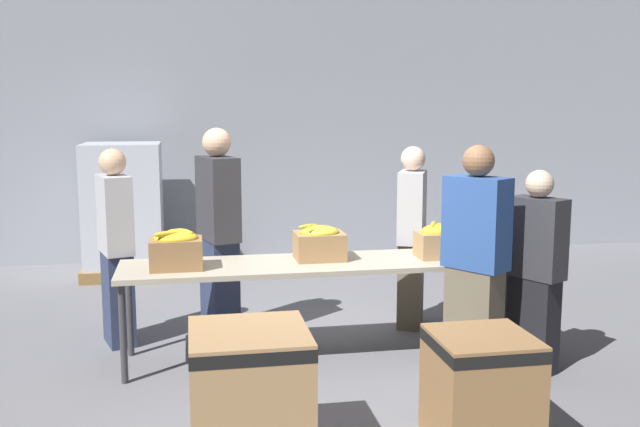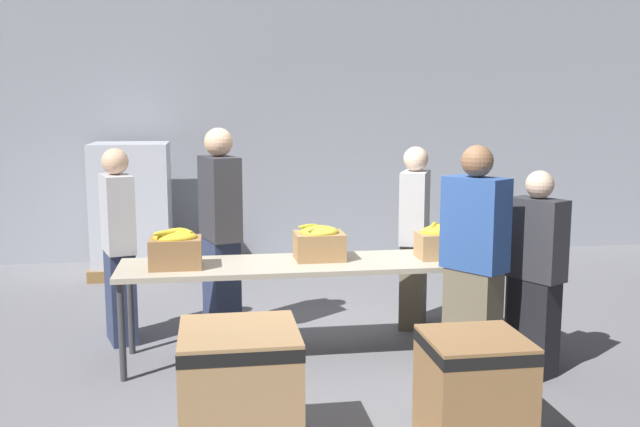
{
  "view_description": "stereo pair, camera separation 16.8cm",
  "coord_description": "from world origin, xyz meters",
  "px_view_note": "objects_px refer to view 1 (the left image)",
  "views": [
    {
      "loc": [
        -0.96,
        -5.31,
        1.96
      ],
      "look_at": [
        0.04,
        0.13,
        1.12
      ],
      "focal_mm": 40.0,
      "sensor_mm": 36.0,
      "label": 1
    },
    {
      "loc": [
        -0.8,
        -5.34,
        1.96
      ],
      "look_at": [
        0.04,
        0.13,
        1.12
      ],
      "focal_mm": 40.0,
      "sensor_mm": 36.0,
      "label": 2
    }
  ],
  "objects_px": {
    "banana_box_2": "(444,240)",
    "pallet_stack_0": "(124,211)",
    "volunteer_2": "(219,235)",
    "donation_bin_1": "(481,385)",
    "sorting_table": "(318,268)",
    "volunteer_3": "(536,273)",
    "volunteer_0": "(412,238)",
    "volunteer_4": "(116,248)",
    "donation_bin_0": "(250,393)",
    "banana_box_1": "(319,242)",
    "banana_box_0": "(176,249)",
    "volunteer_1": "(475,263)"
  },
  "relations": [
    {
      "from": "banana_box_2",
      "to": "pallet_stack_0",
      "type": "height_order",
      "value": "pallet_stack_0"
    },
    {
      "from": "volunteer_2",
      "to": "pallet_stack_0",
      "type": "bearing_deg",
      "value": -175.15
    },
    {
      "from": "donation_bin_1",
      "to": "banana_box_2",
      "type": "bearing_deg",
      "value": 77.84
    },
    {
      "from": "volunteer_2",
      "to": "sorting_table",
      "type": "bearing_deg",
      "value": 31.92
    },
    {
      "from": "volunteer_3",
      "to": "banana_box_2",
      "type": "bearing_deg",
      "value": 12.92
    },
    {
      "from": "volunteer_0",
      "to": "volunteer_3",
      "type": "xyz_separation_m",
      "value": [
        0.55,
        -1.24,
        -0.05
      ]
    },
    {
      "from": "volunteer_4",
      "to": "volunteer_0",
      "type": "bearing_deg",
      "value": 74.12
    },
    {
      "from": "volunteer_3",
      "to": "volunteer_4",
      "type": "relative_size",
      "value": 0.93
    },
    {
      "from": "volunteer_3",
      "to": "donation_bin_0",
      "type": "relative_size",
      "value": 1.97
    },
    {
      "from": "banana_box_1",
      "to": "donation_bin_1",
      "type": "distance_m",
      "value": 1.89
    },
    {
      "from": "banana_box_0",
      "to": "pallet_stack_0",
      "type": "xyz_separation_m",
      "value": [
        -0.65,
        3.19,
        -0.15
      ]
    },
    {
      "from": "sorting_table",
      "to": "volunteer_4",
      "type": "height_order",
      "value": "volunteer_4"
    },
    {
      "from": "donation_bin_0",
      "to": "volunteer_1",
      "type": "bearing_deg",
      "value": 30.75
    },
    {
      "from": "volunteer_4",
      "to": "donation_bin_1",
      "type": "distance_m",
      "value": 3.18
    },
    {
      "from": "donation_bin_0",
      "to": "volunteer_3",
      "type": "bearing_deg",
      "value": 24.94
    },
    {
      "from": "banana_box_1",
      "to": "banana_box_2",
      "type": "height_order",
      "value": "banana_box_2"
    },
    {
      "from": "volunteer_1",
      "to": "pallet_stack_0",
      "type": "xyz_separation_m",
      "value": [
        -2.76,
        3.73,
        -0.08
      ]
    },
    {
      "from": "donation_bin_1",
      "to": "pallet_stack_0",
      "type": "distance_m",
      "value": 5.33
    },
    {
      "from": "banana_box_2",
      "to": "volunteer_3",
      "type": "bearing_deg",
      "value": -48.6
    },
    {
      "from": "volunteer_3",
      "to": "pallet_stack_0",
      "type": "relative_size",
      "value": 0.98
    },
    {
      "from": "volunteer_4",
      "to": "sorting_table",
      "type": "bearing_deg",
      "value": 52.0
    },
    {
      "from": "banana_box_0",
      "to": "banana_box_2",
      "type": "bearing_deg",
      "value": 0.62
    },
    {
      "from": "donation_bin_1",
      "to": "pallet_stack_0",
      "type": "relative_size",
      "value": 0.43
    },
    {
      "from": "volunteer_1",
      "to": "donation_bin_0",
      "type": "bearing_deg",
      "value": 86.67
    },
    {
      "from": "sorting_table",
      "to": "banana_box_2",
      "type": "bearing_deg",
      "value": -1.26
    },
    {
      "from": "volunteer_0",
      "to": "volunteer_4",
      "type": "height_order",
      "value": "volunteer_4"
    },
    {
      "from": "banana_box_0",
      "to": "volunteer_1",
      "type": "height_order",
      "value": "volunteer_1"
    },
    {
      "from": "volunteer_0",
      "to": "volunteer_1",
      "type": "distance_m",
      "value": 1.23
    },
    {
      "from": "volunteer_3",
      "to": "donation_bin_1",
      "type": "relative_size",
      "value": 2.29
    },
    {
      "from": "donation_bin_1",
      "to": "volunteer_2",
      "type": "bearing_deg",
      "value": 121.97
    },
    {
      "from": "volunteer_2",
      "to": "volunteer_0",
      "type": "bearing_deg",
      "value": 73.35
    },
    {
      "from": "donation_bin_0",
      "to": "donation_bin_1",
      "type": "height_order",
      "value": "donation_bin_0"
    },
    {
      "from": "sorting_table",
      "to": "volunteer_3",
      "type": "bearing_deg",
      "value": -21.27
    },
    {
      "from": "volunteer_0",
      "to": "volunteer_3",
      "type": "bearing_deg",
      "value": 47.81
    },
    {
      "from": "volunteer_0",
      "to": "donation_bin_1",
      "type": "relative_size",
      "value": 2.46
    },
    {
      "from": "banana_box_0",
      "to": "donation_bin_0",
      "type": "height_order",
      "value": "banana_box_0"
    },
    {
      "from": "banana_box_0",
      "to": "volunteer_0",
      "type": "height_order",
      "value": "volunteer_0"
    },
    {
      "from": "donation_bin_0",
      "to": "donation_bin_1",
      "type": "xyz_separation_m",
      "value": [
        1.34,
        0.0,
        -0.06
      ]
    },
    {
      "from": "banana_box_1",
      "to": "volunteer_3",
      "type": "relative_size",
      "value": 0.25
    },
    {
      "from": "volunteer_2",
      "to": "banana_box_2",
      "type": "bearing_deg",
      "value": 52.43
    },
    {
      "from": "volunteer_0",
      "to": "donation_bin_0",
      "type": "xyz_separation_m",
      "value": [
        -1.63,
        -2.25,
        -0.39
      ]
    },
    {
      "from": "banana_box_1",
      "to": "volunteer_1",
      "type": "height_order",
      "value": "volunteer_1"
    },
    {
      "from": "banana_box_0",
      "to": "volunteer_4",
      "type": "xyz_separation_m",
      "value": [
        -0.49,
        0.66,
        -0.11
      ]
    },
    {
      "from": "sorting_table",
      "to": "banana_box_0",
      "type": "height_order",
      "value": "banana_box_0"
    },
    {
      "from": "volunteer_2",
      "to": "pallet_stack_0",
      "type": "relative_size",
      "value": 1.16
    },
    {
      "from": "donation_bin_0",
      "to": "volunteer_0",
      "type": "bearing_deg",
      "value": 54.06
    },
    {
      "from": "banana_box_0",
      "to": "volunteer_0",
      "type": "bearing_deg",
      "value": 18.72
    },
    {
      "from": "banana_box_1",
      "to": "volunteer_3",
      "type": "xyz_separation_m",
      "value": [
        1.49,
        -0.67,
        -0.15
      ]
    },
    {
      "from": "volunteer_0",
      "to": "volunteer_2",
      "type": "xyz_separation_m",
      "value": [
        -1.69,
        -0.0,
        0.08
      ]
    },
    {
      "from": "banana_box_0",
      "to": "volunteer_1",
      "type": "distance_m",
      "value": 2.19
    }
  ]
}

